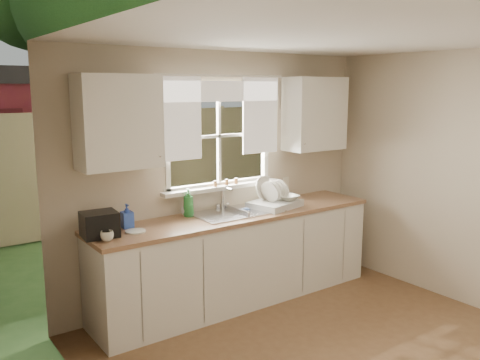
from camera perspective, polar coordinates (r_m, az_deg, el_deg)
room_walls at (r=3.72m, az=15.68°, el=-4.05°), size 3.62×4.02×2.50m
ceiling at (r=3.67m, az=15.85°, el=15.65°), size 3.60×4.00×0.02m
window at (r=5.19m, az=-2.27°, el=3.13°), size 1.38×0.16×1.06m
curtains at (r=5.11m, az=-1.98°, el=8.06°), size 1.50×0.03×0.81m
base_cabinets at (r=5.17m, az=-0.20°, el=-8.87°), size 3.00×0.62×0.87m
countertop at (r=5.04m, az=-0.20°, el=-3.98°), size 3.04×0.65×0.04m
upper_cabinet_left at (r=4.46m, az=-13.51°, el=6.38°), size 0.70×0.33×0.80m
upper_cabinet_right at (r=5.74m, az=8.39°, el=7.37°), size 0.70×0.33×0.80m
wall_outlet at (r=5.77m, az=5.16°, el=-0.26°), size 0.08×0.01×0.12m
sill_jars at (r=5.20m, az=-1.57°, el=-0.25°), size 0.30×0.04×0.06m
backyard at (r=11.32m, az=-18.74°, el=16.53°), size 20.00×10.00×6.13m
sink at (r=5.08m, az=-0.41°, el=-4.48°), size 0.88×0.52×0.40m
dish_rack at (r=5.28m, az=3.89°, el=-2.37°), size 0.58×0.49×0.32m
bowl at (r=5.33m, az=5.44°, el=-1.97°), size 0.22×0.22×0.05m
soap_bottle_a at (r=4.91m, az=-5.82°, el=-2.54°), size 0.12×0.13×0.27m
soap_bottle_b at (r=4.61m, az=-12.57°, el=-3.96°), size 0.10×0.10×0.22m
soap_bottle_c at (r=4.95m, az=-5.95°, el=-3.17°), size 0.15×0.15×0.15m
saucer at (r=4.49m, az=-11.66°, el=-5.65°), size 0.18×0.18×0.01m
cup at (r=4.27m, az=-14.70°, el=-6.11°), size 0.13×0.13×0.08m
black_appliance at (r=4.40m, az=-15.50°, el=-4.82°), size 0.31×0.27×0.21m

